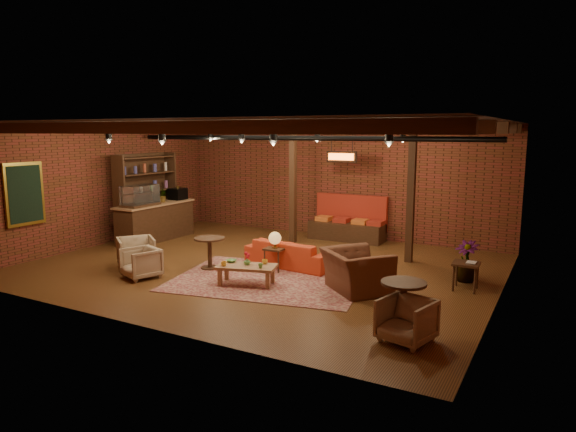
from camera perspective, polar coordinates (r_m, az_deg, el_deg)
The scene contains 29 objects.
floor at distance 11.68m, azimuth -2.93°, elevation -5.58°, with size 10.00×10.00×0.00m, color #39220E.
ceiling at distance 11.29m, azimuth -3.07°, elevation 10.32°, with size 10.00×8.00×0.02m, color black.
wall_back at distance 14.90m, azimuth 5.15°, elevation 3.90°, with size 10.00×0.02×3.20m, color brown.
wall_front at distance 8.29m, azimuth -17.72°, elevation -0.89°, with size 10.00×0.02×3.20m, color brown.
wall_left at distance 14.63m, azimuth -19.92°, elevation 3.28°, with size 0.02×8.00×3.20m, color brown.
wall_right at distance 9.74m, azimuth 22.88°, elevation 0.29°, with size 0.02×8.00×3.20m, color brown.
ceiling_beams at distance 11.29m, azimuth -3.06°, elevation 9.71°, with size 9.80×6.40×0.22m, color #301E10, non-canonical shape.
ceiling_pipe at distance 12.68m, azimuth 0.81°, elevation 8.64°, with size 0.12×0.12×9.60m, color black.
post_left at distance 13.91m, azimuth 0.55°, elevation 3.55°, with size 0.16×0.16×3.20m, color #301E10.
post_right at distance 12.09m, azimuth 13.51°, elevation 2.41°, with size 0.16×0.16×3.20m, color #301E10.
service_counter at distance 14.77m, azimuth -14.53°, elevation 0.46°, with size 0.80×2.50×1.60m, color #301E10, non-canonical shape.
plant_counter at distance 14.79m, azimuth -13.78°, elevation 2.15°, with size 0.35×0.39×0.30m, color #337F33.
shelving_hutch at distance 15.06m, azimuth -15.44°, elevation 2.13°, with size 0.52×2.00×2.40m, color #301E10, non-canonical shape.
chalkboard_menu at distance 13.18m, azimuth -27.22°, elevation 2.18°, with size 0.08×0.96×1.46m, color black.
banquette at distance 14.41m, azimuth 6.55°, elevation -0.72°, with size 2.10×0.70×1.00m, color #A72A1B, non-canonical shape.
service_sign at distance 13.79m, azimuth 5.98°, elevation 6.57°, with size 0.86×0.06×0.30m, color orange.
ceiling_spotlights at distance 11.29m, azimuth -3.05°, elevation 8.59°, with size 6.40×4.40×0.28m, color black, non-canonical shape.
rug at distance 10.65m, azimuth -2.10°, elevation -7.02°, with size 3.81×2.91×0.01m, color maroon.
sofa at distance 11.58m, azimuth 0.31°, elevation -4.17°, with size 2.06×0.80×0.60m, color red.
coffee_table at distance 10.23m, azimuth -4.69°, elevation -5.71°, with size 1.28×0.89×0.65m.
side_table_lamp at distance 11.14m, azimuth -1.46°, elevation -2.81°, with size 0.44×0.44×0.87m.
round_table_left at distance 11.47m, azimuth -8.70°, elevation -3.50°, with size 0.68×0.68×0.70m.
armchair_a at distance 11.85m, azimuth -16.52°, elevation -3.80°, with size 0.76×0.71×0.78m, color beige.
armchair_b at distance 11.11m, azimuth -16.03°, elevation -4.88°, with size 0.67×0.63×0.69m, color beige.
armchair_right at distance 9.84m, azimuth 7.61°, elevation -5.31°, with size 1.22×0.79×1.06m, color brown.
side_table_book at distance 10.41m, azimuth 19.19°, elevation -5.12°, with size 0.51×0.51×0.56m.
round_table_right at distance 7.98m, azimuth 12.68°, elevation -8.96°, with size 0.68×0.68×0.80m.
armchair_far at distance 7.72m, azimuth 13.03°, elevation -11.01°, with size 0.69×0.65×0.71m, color beige.
plant_tall at distance 10.86m, azimuth 19.42°, elevation -0.46°, with size 1.41×1.41×2.52m, color #4C7F4C.
Camera 1 is at (5.95, -9.59, 3.01)m, focal length 32.00 mm.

